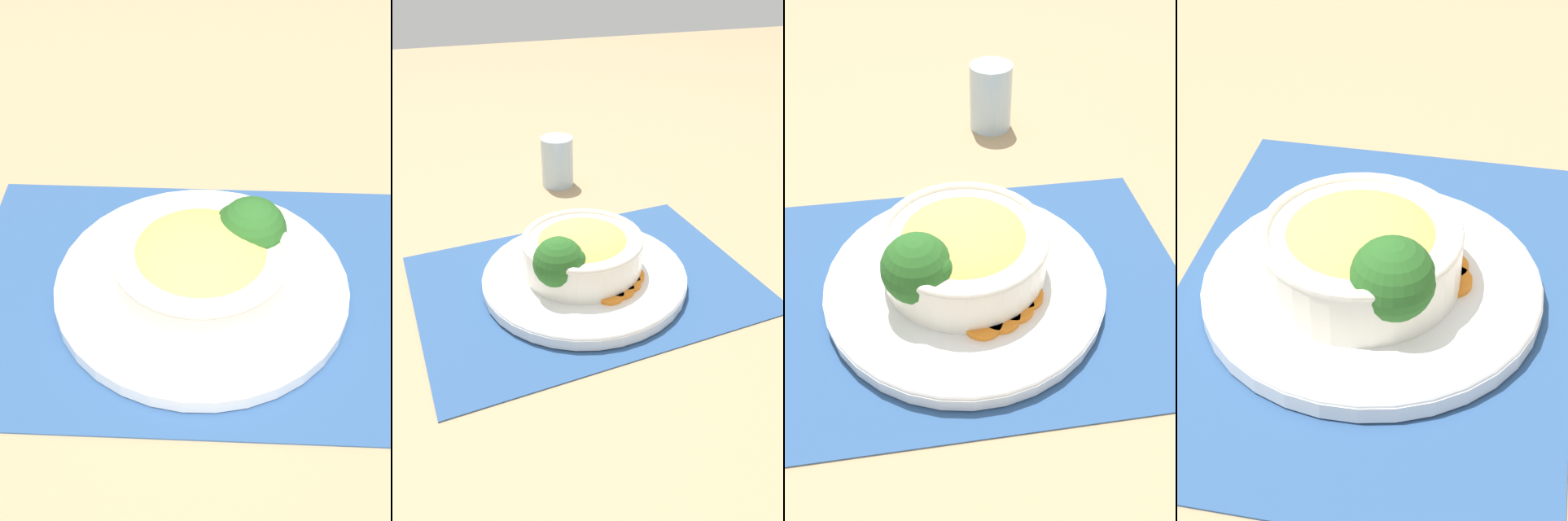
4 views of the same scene
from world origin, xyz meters
The scene contains 10 objects.
ground_plane centered at (0.00, 0.00, 0.00)m, with size 4.00×4.00×0.00m, color tan.
placemat centered at (0.00, 0.00, 0.00)m, with size 0.53×0.40×0.00m.
plate centered at (0.00, 0.00, 0.02)m, with size 0.31×0.31×0.02m.
bowl centered at (0.00, -0.01, 0.06)m, with size 0.18×0.18×0.07m.
broccoli_floret centered at (0.05, 0.03, 0.07)m, with size 0.07×0.07×0.09m.
carrot_slice_near centered at (-0.01, 0.07, 0.02)m, with size 0.04×0.04×0.01m.
carrot_slice_middle centered at (-0.03, 0.06, 0.02)m, with size 0.04×0.04×0.01m.
carrot_slice_far centered at (-0.05, 0.05, 0.02)m, with size 0.04×0.04×0.01m.
carrot_slice_extra centered at (-0.06, 0.03, 0.02)m, with size 0.04×0.04×0.01m.
water_glass centered at (-0.06, -0.36, 0.05)m, with size 0.07×0.07×0.10m.
Camera 3 is at (0.01, 0.39, 0.43)m, focal length 35.00 mm.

